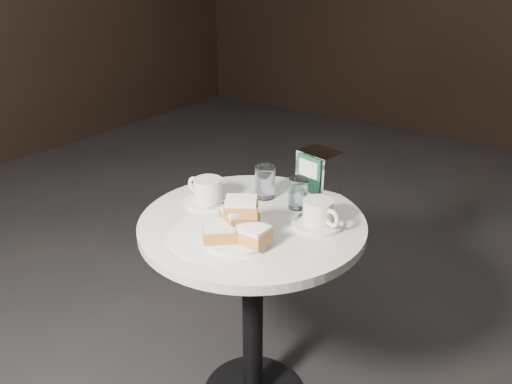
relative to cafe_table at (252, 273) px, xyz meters
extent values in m
cylinder|color=black|center=(0.00, 0.00, -0.18)|extent=(0.07, 0.07, 0.70)
cylinder|color=white|center=(0.00, 0.00, 0.18)|extent=(0.70, 0.70, 0.03)
cylinder|color=white|center=(-0.02, -0.13, 0.20)|extent=(0.41, 0.41, 0.00)
cylinder|color=white|center=(0.04, -0.13, 0.21)|extent=(0.25, 0.25, 0.01)
cube|color=#BE7E3A|center=(0.01, -0.17, 0.23)|extent=(0.12, 0.12, 0.03)
cube|color=white|center=(0.01, -0.17, 0.25)|extent=(0.11, 0.11, 0.01)
cube|color=#CE8B3F|center=(0.09, -0.13, 0.23)|extent=(0.10, 0.08, 0.03)
cube|color=white|center=(0.09, -0.13, 0.25)|extent=(0.09, 0.07, 0.01)
cube|color=#C4853C|center=(0.03, -0.11, 0.26)|extent=(0.11, 0.12, 0.03)
cube|color=white|center=(0.03, -0.11, 0.28)|extent=(0.10, 0.11, 0.01)
cube|color=#C6843D|center=(0.04, -0.10, 0.29)|extent=(0.12, 0.11, 0.03)
cube|color=white|center=(0.04, -0.10, 0.31)|extent=(0.11, 0.10, 0.01)
cylinder|color=white|center=(-0.19, 0.01, 0.20)|extent=(0.17, 0.17, 0.01)
cylinder|color=white|center=(-0.19, 0.01, 0.25)|extent=(0.10, 0.10, 0.07)
cylinder|color=#986B53|center=(-0.19, 0.01, 0.28)|extent=(0.09, 0.09, 0.00)
torus|color=white|center=(-0.25, 0.02, 0.25)|extent=(0.06, 0.02, 0.06)
cube|color=#B6B6BB|center=(-0.12, 0.01, 0.21)|extent=(0.05, 0.11, 0.00)
sphere|color=silver|center=(-0.12, 0.07, 0.22)|extent=(0.02, 0.02, 0.02)
cylinder|color=silver|center=(0.18, 0.08, 0.20)|extent=(0.20, 0.20, 0.01)
cylinder|color=white|center=(0.18, 0.08, 0.24)|extent=(0.12, 0.12, 0.07)
cylinder|color=#976E52|center=(0.18, 0.08, 0.27)|extent=(0.11, 0.11, 0.00)
torus|color=white|center=(0.24, 0.07, 0.24)|extent=(0.06, 0.03, 0.06)
cube|color=#BCBCC1|center=(0.12, 0.10, 0.21)|extent=(0.02, 0.11, 0.00)
sphere|color=#B0B0B4|center=(0.14, 0.15, 0.22)|extent=(0.02, 0.02, 0.02)
cylinder|color=white|center=(-0.06, 0.16, 0.25)|extent=(0.09, 0.09, 0.11)
cylinder|color=white|center=(-0.06, 0.16, 0.25)|extent=(0.08, 0.08, 0.09)
cylinder|color=silver|center=(0.07, 0.15, 0.25)|extent=(0.08, 0.08, 0.10)
cylinder|color=white|center=(0.07, 0.15, 0.24)|extent=(0.07, 0.07, 0.09)
cube|color=silver|center=(0.07, 0.30, 0.27)|extent=(0.15, 0.13, 0.15)
cube|color=#175335|center=(0.06, 0.24, 0.28)|extent=(0.10, 0.03, 0.13)
cube|color=white|center=(0.05, 0.24, 0.30)|extent=(0.08, 0.02, 0.06)
camera|label=1|loc=(0.79, -1.11, 0.92)|focal=35.00mm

